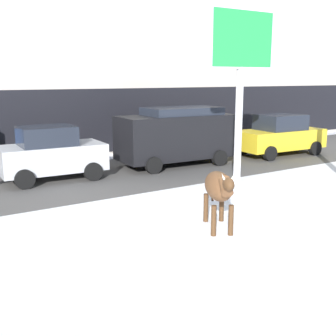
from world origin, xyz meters
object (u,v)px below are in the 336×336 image
(billboard, at_px, (241,50))
(car_silver_hatchback, at_px, (51,153))
(cow_brown, at_px, (219,188))
(car_black_van, at_px, (176,135))
(car_yellow_sedan, at_px, (280,135))

(billboard, bearing_deg, car_silver_hatchback, 142.09)
(cow_brown, relative_size, car_black_van, 0.40)
(car_black_van, bearing_deg, car_silver_hatchback, 177.22)
(car_silver_hatchback, relative_size, car_yellow_sedan, 0.84)
(cow_brown, relative_size, car_yellow_sedan, 0.44)
(car_silver_hatchback, xyz_separation_m, car_yellow_sedan, (10.28, -0.84, -0.02))
(billboard, distance_m, car_black_van, 4.77)
(cow_brown, height_order, car_silver_hatchback, car_silver_hatchback)
(car_black_van, bearing_deg, car_yellow_sedan, -6.45)
(cow_brown, xyz_separation_m, car_silver_hatchback, (-1.67, 6.98, -0.07))
(car_yellow_sedan, bearing_deg, car_silver_hatchback, 175.33)
(cow_brown, distance_m, car_silver_hatchback, 7.18)
(cow_brown, xyz_separation_m, car_yellow_sedan, (8.61, 6.14, -0.09))
(car_black_van, bearing_deg, billboard, -89.93)
(cow_brown, distance_m, billboard, 5.63)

